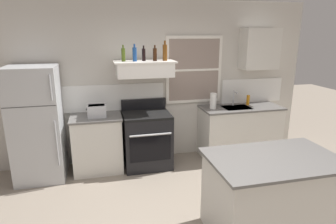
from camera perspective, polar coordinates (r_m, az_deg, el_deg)
name	(u,v)px	position (r m, az deg, el deg)	size (l,w,h in m)	color
back_wall	(159,82)	(5.00, -1.87, 5.92)	(5.40, 0.11, 2.70)	beige
refrigerator	(37,124)	(4.72, -24.37, -2.19)	(0.70, 0.72, 1.72)	#B7BABC
counter_left_of_stove	(98,143)	(4.82, -13.71, -5.97)	(0.79, 0.63, 0.91)	silver
toaster	(97,111)	(4.60, -13.86, 0.23)	(0.30, 0.20, 0.19)	silver
stove_range	(147,139)	(4.84, -4.17, -5.37)	(0.76, 0.69, 1.09)	black
range_hood_shelf	(145,69)	(4.65, -4.65, 8.53)	(0.96, 0.52, 0.24)	white
bottle_olive_oil_square	(123,54)	(4.58, -8.80, 11.14)	(0.06, 0.06, 0.25)	#4C601E
bottle_blue_liqueur	(135,54)	(4.56, -6.59, 11.27)	(0.07, 0.07, 0.26)	#1E478C
bottle_balsamic_dark	(144,54)	(4.62, -4.81, 11.23)	(0.06, 0.06, 0.24)	black
bottle_brown_stout	(155,54)	(4.63, -2.60, 11.31)	(0.06, 0.06, 0.24)	#381E0F
bottle_amber_wine	(165,52)	(4.64, -0.61, 11.69)	(0.07, 0.07, 0.31)	brown
counter_right_with_sink	(239,131)	(5.39, 13.90, -3.65)	(1.43, 0.63, 0.91)	silver
sink_faucet	(234,96)	(5.26, 12.90, 3.05)	(0.03, 0.17, 0.28)	silver
paper_towel_roll	(213,101)	(5.01, 8.90, 2.17)	(0.11, 0.11, 0.27)	white
dish_soap_bottle	(248,100)	(5.41, 15.49, 2.30)	(0.06, 0.06, 0.18)	orange
kitchen_island	(271,196)	(3.48, 19.67, -15.28)	(1.40, 0.90, 0.91)	silver
upper_cabinet_right	(260,49)	(5.41, 17.59, 11.79)	(0.64, 0.32, 0.70)	silver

